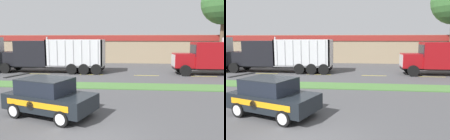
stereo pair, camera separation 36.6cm
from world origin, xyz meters
TOP-DOWN VIEW (x-y plane):
  - grass_verge at (0.00, 9.01)m, footprint 120.00×2.14m
  - centre_line_3 at (-7.64, 14.08)m, footprint 2.40×0.14m
  - centre_line_4 at (-2.24, 14.08)m, footprint 2.40×0.14m
  - centre_line_5 at (3.16, 14.08)m, footprint 2.40×0.14m
  - centre_line_6 at (8.56, 14.08)m, footprint 2.40×0.14m
  - dump_truck_lead at (-7.65, 15.39)m, footprint 11.06×2.85m
  - rally_car at (-2.02, 2.54)m, footprint 4.49×3.09m
  - store_building_backdrop at (-2.29, 30.46)m, footprint 36.66×12.10m

SIDE VIEW (x-z plane):
  - centre_line_3 at x=-7.64m, z-range 0.00..0.01m
  - centre_line_4 at x=-2.24m, z-range 0.00..0.01m
  - centre_line_5 at x=3.16m, z-range 0.00..0.01m
  - centre_line_6 at x=8.56m, z-range 0.00..0.01m
  - grass_verge at x=0.00m, z-range 0.00..0.06m
  - rally_car at x=-2.02m, z-range 0.01..1.78m
  - dump_truck_lead at x=-7.65m, z-range -0.14..3.56m
  - store_building_backdrop at x=-2.29m, z-range 0.00..4.06m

